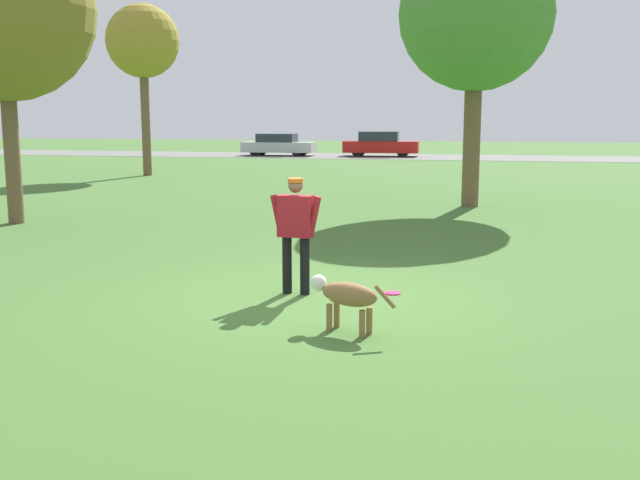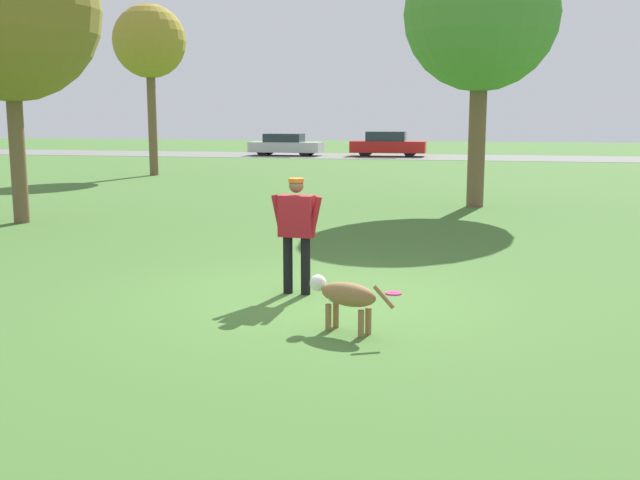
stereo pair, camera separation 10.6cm
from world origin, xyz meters
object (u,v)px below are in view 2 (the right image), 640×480
person (296,226)px  tree_mid_center (481,14)px  parked_car_red (388,144)px  parked_car_silver (286,145)px  frisbee (394,293)px  tree_far_left (149,43)px  tree_near_left (8,10)px  dog (345,295)px

person → tree_mid_center: tree_mid_center is taller
parked_car_red → person: bearing=-86.3°
tree_mid_center → parked_car_silver: 25.95m
person → parked_car_silver: 34.71m
person → frisbee: bearing=18.3°
tree_far_left → parked_car_silver: tree_far_left is taller
frisbee → tree_near_left: size_ratio=0.03×
tree_near_left → tree_far_left: 13.44m
person → tree_near_left: bearing=152.2°
tree_far_left → parked_car_silver: size_ratio=1.56×
parked_car_silver → person: bearing=-74.0°
tree_mid_center → parked_car_red: 24.39m
person → tree_mid_center: (2.22, 10.56, 4.02)m
frisbee → parked_car_silver: 34.82m
parked_car_silver → parked_car_red: bearing=5.4°
person → tree_near_left: 10.11m
person → parked_car_silver: person is taller
tree_near_left → tree_mid_center: bearing=27.8°
frisbee → parked_car_red: size_ratio=0.05×
frisbee → parked_car_red: bearing=97.5°
tree_mid_center → parked_car_silver: tree_mid_center is taller
dog → frisbee: dog is taller
frisbee → parked_car_red: (-4.43, 33.70, 0.70)m
tree_near_left → parked_car_red: size_ratio=1.52×
tree_near_left → parked_car_silver: bearing=92.8°
tree_far_left → parked_car_red: tree_far_left is taller
parked_car_silver → parked_car_red: 6.04m
frisbee → tree_far_left: tree_far_left is taller
dog → parked_car_silver: (-10.12, 35.11, 0.23)m
person → parked_car_red: size_ratio=0.36×
dog → tree_near_left: bearing=-13.8°
tree_mid_center → parked_car_red: tree_mid_center is taller
tree_near_left → tree_far_left: tree_far_left is taller
parked_car_red → tree_near_left: bearing=-100.8°
dog → frisbee: 1.97m
tree_near_left → tree_mid_center: tree_mid_center is taller
parked_car_red → dog: bearing=-85.0°
tree_near_left → parked_car_silver: 28.52m
frisbee → tree_far_left: (-11.90, 18.14, 5.19)m
frisbee → person: bearing=-168.1°
dog → parked_car_silver: 36.54m
person → tree_mid_center: bearing=84.5°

